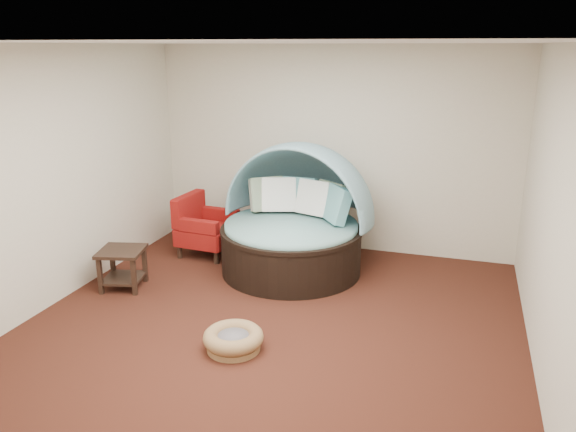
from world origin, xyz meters
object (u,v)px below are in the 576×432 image
(pet_basket, at_px, (233,339))
(red_armchair, at_px, (204,227))
(canopy_daybed, at_px, (295,212))
(side_table, at_px, (122,263))

(pet_basket, xyz_separation_m, red_armchair, (-1.39, 2.26, 0.28))
(pet_basket, distance_m, red_armchair, 2.67)
(canopy_daybed, relative_size, pet_basket, 3.26)
(side_table, bearing_deg, canopy_daybed, 34.07)
(canopy_daybed, height_order, side_table, canopy_daybed)
(canopy_daybed, relative_size, side_table, 3.44)
(pet_basket, bearing_deg, side_table, 152.88)
(pet_basket, relative_size, red_armchair, 0.77)
(canopy_daybed, distance_m, side_table, 2.18)
(canopy_daybed, bearing_deg, side_table, -137.39)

